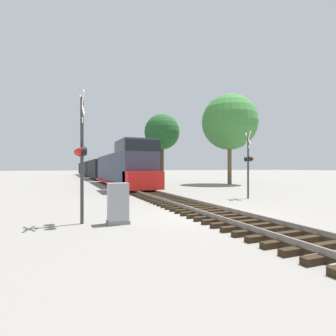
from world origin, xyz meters
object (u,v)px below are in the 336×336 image
crossing_signal_far (248,161)px  relay_cabinet (118,204)px  freight_train (96,169)px  crossing_signal_near (81,152)px  tree_mid_background (162,132)px  tree_deep_background (141,148)px  tree_far_right (230,122)px

crossing_signal_far → relay_cabinet: size_ratio=2.99×
freight_train → crossing_signal_near: size_ratio=14.18×
crossing_signal_near → crossing_signal_far: 11.42m
relay_cabinet → tree_mid_background: tree_mid_background is taller
crossing_signal_near → relay_cabinet: size_ratio=3.22×
tree_mid_background → tree_deep_background: tree_mid_background is taller
crossing_signal_far → tree_far_right: (7.64, 12.94, 5.12)m
relay_cabinet → tree_mid_background: (11.00, 24.77, 6.26)m
tree_mid_background → tree_deep_background: size_ratio=1.09×
tree_mid_background → crossing_signal_near: bearing=-116.7°
crossing_signal_near → relay_cabinet: crossing_signal_near is taller
crossing_signal_near → tree_far_right: bearing=127.3°
crossing_signal_far → tree_far_right: bearing=-13.4°
crossing_signal_near → tree_far_right: tree_far_right is taller
tree_far_right → freight_train: bearing=118.4°
relay_cabinet → tree_far_right: tree_far_right is taller
freight_train → crossing_signal_far: bearing=-81.7°
crossing_signal_far → tree_mid_background: tree_mid_background is taller
tree_far_right → tree_deep_background: size_ratio=1.26×
relay_cabinet → tree_far_right: 25.40m
crossing_signal_far → tree_mid_background: (1.54, 20.24, 4.50)m
crossing_signal_far → relay_cabinet: (-9.46, -4.53, -1.75)m
tree_mid_background → freight_train: bearing=112.5°
crossing_signal_near → tree_deep_background: bearing=155.9°
freight_train → tree_deep_background: bearing=32.0°
crossing_signal_near → tree_mid_background: size_ratio=0.50×
crossing_signal_near → tree_far_right: 25.48m
crossing_signal_far → tree_deep_background: (5.36, 43.76, 4.01)m
freight_train → tree_mid_background: tree_mid_background is taller
relay_cabinet → crossing_signal_near: bearing=157.8°
tree_far_right → tree_deep_background: 30.93m
freight_train → tree_far_right: tree_far_right is taller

